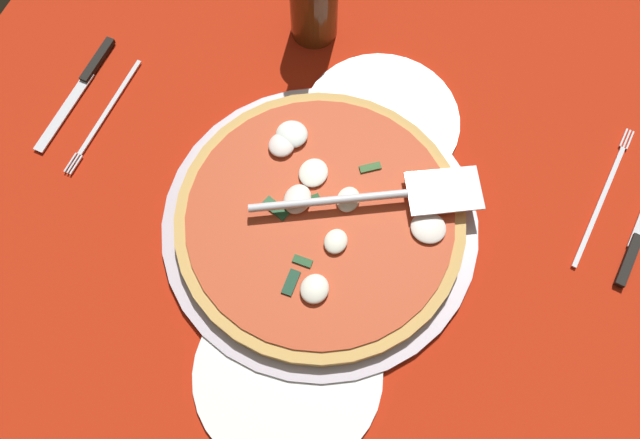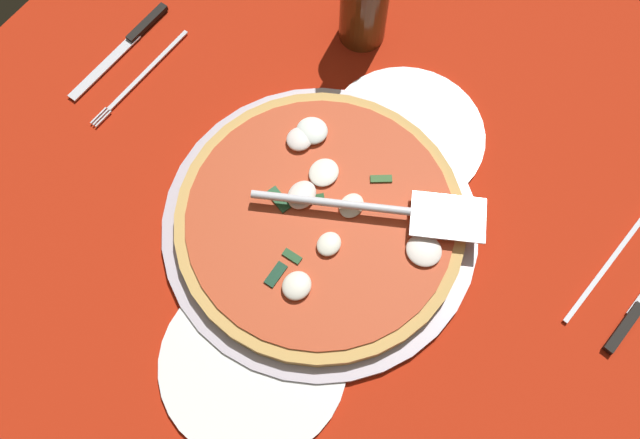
{
  "view_description": "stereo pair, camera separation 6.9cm",
  "coord_description": "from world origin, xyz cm",
  "px_view_note": "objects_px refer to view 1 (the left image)",
  "views": [
    {
      "loc": [
        -31.08,
        -13.38,
        78.21
      ],
      "look_at": [
        -2.48,
        -1.94,
        2.47
      ],
      "focal_mm": 37.04,
      "sensor_mm": 36.0,
      "label": 1
    },
    {
      "loc": [
        -27.78,
        -19.5,
        78.21
      ],
      "look_at": [
        -2.48,
        -1.94,
        2.47
      ],
      "focal_mm": 37.04,
      "sensor_mm": 36.0,
      "label": 2
    }
  ],
  "objects_px": {
    "place_setting_near": "(620,217)",
    "place_setting_far": "(94,100)",
    "dinner_plate_right": "(381,121)",
    "pizza_server": "(381,196)",
    "pizza": "(320,219)",
    "dinner_plate_left": "(288,374)"
  },
  "relations": [
    {
      "from": "place_setting_near",
      "to": "place_setting_far",
      "type": "xyz_separation_m",
      "value": [
        -0.1,
        0.71,
        0.0
      ]
    },
    {
      "from": "dinner_plate_right",
      "to": "pizza_server",
      "type": "bearing_deg",
      "value": -161.91
    },
    {
      "from": "dinner_plate_left",
      "to": "dinner_plate_right",
      "type": "distance_m",
      "value": 0.36
    },
    {
      "from": "dinner_plate_right",
      "to": "pizza",
      "type": "height_order",
      "value": "pizza"
    },
    {
      "from": "dinner_plate_left",
      "to": "place_setting_near",
      "type": "distance_m",
      "value": 0.46
    },
    {
      "from": "pizza_server",
      "to": "place_setting_far",
      "type": "relative_size",
      "value": 1.29
    },
    {
      "from": "pizza",
      "to": "place_setting_far",
      "type": "distance_m",
      "value": 0.36
    },
    {
      "from": "dinner_plate_left",
      "to": "place_setting_far",
      "type": "xyz_separation_m",
      "value": [
        0.24,
        0.39,
        -0.0
      ]
    },
    {
      "from": "dinner_plate_left",
      "to": "dinner_plate_right",
      "type": "height_order",
      "value": "same"
    },
    {
      "from": "dinner_plate_left",
      "to": "place_setting_near",
      "type": "xyz_separation_m",
      "value": [
        0.34,
        -0.32,
        -0.0
      ]
    },
    {
      "from": "pizza",
      "to": "pizza_server",
      "type": "relative_size",
      "value": 1.35
    },
    {
      "from": "dinner_plate_left",
      "to": "pizza",
      "type": "height_order",
      "value": "pizza"
    },
    {
      "from": "pizza_server",
      "to": "dinner_plate_left",
      "type": "bearing_deg",
      "value": -124.48
    },
    {
      "from": "place_setting_far",
      "to": "pizza_server",
      "type": "bearing_deg",
      "value": 90.12
    },
    {
      "from": "place_setting_near",
      "to": "place_setting_far",
      "type": "height_order",
      "value": "same"
    },
    {
      "from": "pizza_server",
      "to": "place_setting_far",
      "type": "xyz_separation_m",
      "value": [
        0.01,
        0.42,
        -0.05
      ]
    },
    {
      "from": "pizza",
      "to": "place_setting_far",
      "type": "relative_size",
      "value": 1.73
    },
    {
      "from": "pizza_server",
      "to": "place_setting_near",
      "type": "height_order",
      "value": "pizza_server"
    },
    {
      "from": "dinner_plate_left",
      "to": "place_setting_far",
      "type": "distance_m",
      "value": 0.46
    },
    {
      "from": "dinner_plate_left",
      "to": "place_setting_far",
      "type": "relative_size",
      "value": 1.06
    },
    {
      "from": "pizza_server",
      "to": "dinner_plate_right",
      "type": "bearing_deg",
      "value": 80.26
    },
    {
      "from": "pizza_server",
      "to": "place_setting_near",
      "type": "distance_m",
      "value": 0.31
    }
  ]
}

